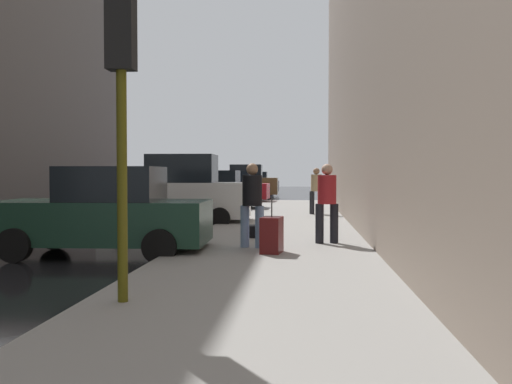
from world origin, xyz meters
TOP-DOWN VIEW (x-y plane):
  - ground_plane at (0.00, 0.00)m, footprint 120.00×120.00m
  - sidewalk at (6.00, 0.00)m, footprint 4.00×40.00m
  - parked_dark_green_sedan at (2.65, -1.13)m, footprint 4.25×2.15m
  - parked_white_van at (2.65, 5.54)m, footprint 4.64×2.14m
  - parked_blue_sedan at (2.65, 12.66)m, footprint 4.25×2.16m
  - parked_red_hatchback at (2.65, 18.91)m, footprint 4.27×2.19m
  - parked_bronze_suv at (2.65, 25.73)m, footprint 4.62×2.11m
  - parked_silver_sedan at (2.65, 32.66)m, footprint 4.24×2.13m
  - fire_hydrant at (4.45, 6.78)m, footprint 0.42×0.22m
  - traffic_light at (4.50, -5.72)m, footprint 0.32×0.32m
  - pedestrian_in_jeans at (5.57, -0.73)m, footprint 0.53×0.50m
  - pedestrian_in_red_jacket at (7.12, 0.13)m, footprint 0.52×0.46m
  - pedestrian_in_tan_coat at (7.09, 8.94)m, footprint 0.51×0.42m
  - rolling_suitcase at (6.01, -1.47)m, footprint 0.43×0.60m
  - duffel_bag at (5.48, 1.14)m, footprint 0.32×0.44m

SIDE VIEW (x-z plane):
  - ground_plane at x=0.00m, z-range 0.00..0.00m
  - sidewalk at x=6.00m, z-range 0.00..0.15m
  - duffel_bag at x=5.48m, z-range 0.15..0.43m
  - rolling_suitcase at x=6.01m, z-range -0.03..1.01m
  - fire_hydrant at x=4.45m, z-range 0.15..0.85m
  - parked_dark_green_sedan at x=2.65m, z-range -0.05..1.74m
  - parked_blue_sedan at x=2.65m, z-range -0.05..1.74m
  - parked_red_hatchback at x=2.65m, z-range -0.05..1.74m
  - parked_silver_sedan at x=2.65m, z-range -0.05..1.74m
  - parked_white_van at x=2.65m, z-range -0.09..2.16m
  - parked_bronze_suv at x=2.65m, z-range -0.09..2.16m
  - pedestrian_in_jeans at x=5.57m, z-range 0.25..1.96m
  - pedestrian_in_red_jacket at x=7.12m, z-range 0.25..1.96m
  - pedestrian_in_tan_coat at x=7.09m, z-range 0.25..1.96m
  - traffic_light at x=4.50m, z-range 0.96..4.56m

